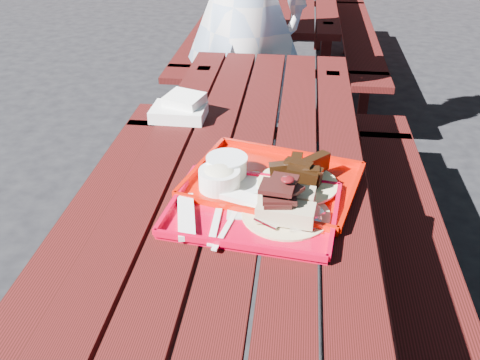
{
  "coord_description": "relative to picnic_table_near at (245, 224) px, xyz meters",
  "views": [
    {
      "loc": [
        0.15,
        -1.42,
        1.59
      ],
      "look_at": [
        0.0,
        -0.15,
        0.82
      ],
      "focal_mm": 40.0,
      "sensor_mm": 36.0,
      "label": 1
    }
  ],
  "objects": [
    {
      "name": "white_cloth",
      "position": [
        -0.29,
        0.4,
        0.22
      ],
      "size": [
        0.2,
        0.18,
        0.08
      ],
      "color": "white",
      "rests_on": "picnic_table_near"
    },
    {
      "name": "far_tray",
      "position": [
        0.08,
        -0.06,
        0.21
      ],
      "size": [
        0.56,
        0.48,
        0.08
      ],
      "color": "#BE0D01",
      "rests_on": "picnic_table_near"
    },
    {
      "name": "picnic_table_far",
      "position": [
        0.0,
        2.8,
        0.0
      ],
      "size": [
        1.41,
        2.4,
        0.75
      ],
      "color": "#3E0C0D",
      "rests_on": "ground"
    },
    {
      "name": "ground",
      "position": [
        0.0,
        0.0,
        -0.56
      ],
      "size": [
        60.0,
        60.0,
        0.0
      ],
      "primitive_type": "plane",
      "color": "black",
      "rests_on": "ground"
    },
    {
      "name": "near_tray",
      "position": [
        0.05,
        -0.19,
        0.22
      ],
      "size": [
        0.49,
        0.41,
        0.14
      ],
      "color": "red",
      "rests_on": "picnic_table_near"
    },
    {
      "name": "picnic_table_near",
      "position": [
        0.0,
        0.0,
        0.0
      ],
      "size": [
        1.41,
        2.4,
        0.75
      ],
      "color": "#3E0C0D",
      "rests_on": "ground"
    },
    {
      "name": "person",
      "position": [
        -0.17,
        1.44,
        0.39
      ],
      "size": [
        0.78,
        0.61,
        1.9
      ],
      "primitive_type": "imported",
      "rotation": [
        0.0,
        0.0,
        2.9
      ],
      "color": "#A5BFE5",
      "rests_on": "ground"
    }
  ]
}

